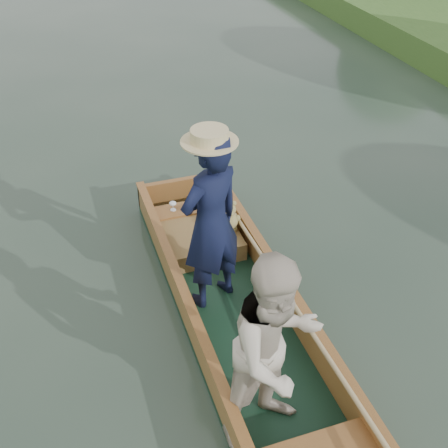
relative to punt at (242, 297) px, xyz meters
name	(u,v)px	position (x,y,z in m)	size (l,w,h in m)	color
ground	(243,332)	(0.10, 0.20, -0.69)	(120.00, 120.00, 0.00)	#283D30
punt	(242,297)	(0.00, 0.00, 0.00)	(1.24, 5.00, 2.03)	#12301F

